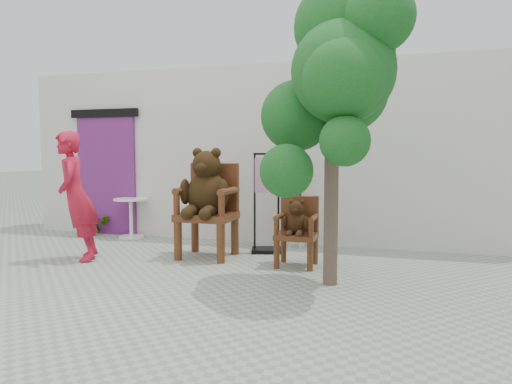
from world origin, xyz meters
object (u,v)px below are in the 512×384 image
person (76,197)px  cafe_table (131,213)px  stool_bucket (297,208)px  tree (340,71)px  chair_small (297,225)px  chair_big (207,195)px  display_stand (266,214)px

person → cafe_table: size_ratio=2.57×
person → stool_bucket: size_ratio=1.24×
cafe_table → tree: bearing=-28.0°
chair_small → cafe_table: size_ratio=1.31×
chair_big → stool_bucket: 1.54m
chair_big → display_stand: (0.74, 0.54, -0.32)m
chair_big → display_stand: chair_big is taller
chair_big → stool_bucket: (1.11, 1.04, -0.27)m
chair_small → chair_big: bearing=173.5°
display_stand → stool_bucket: (0.37, 0.50, 0.06)m
chair_big → cafe_table: 2.23m
chair_small → person: size_ratio=0.51×
person → tree: bearing=52.4°
person → tree: 3.96m
chair_small → tree: (0.64, -0.89, 1.84)m
chair_small → cafe_table: 3.49m
chair_big → chair_small: bearing=-6.5°
chair_big → display_stand: size_ratio=1.05×
chair_big → chair_small: size_ratio=1.71×
chair_big → person: (-1.67, -0.74, -0.00)m
cafe_table → stool_bucket: bearing=0.0°
chair_big → cafe_table: (-1.92, 1.04, -0.47)m
display_stand → stool_bucket: size_ratio=1.04×
cafe_table → display_stand: size_ratio=0.47×
cafe_table → display_stand: display_stand is taller
chair_big → stool_bucket: chair_big is taller
stool_bucket → tree: bearing=-67.0°
cafe_table → stool_bucket: (3.03, 0.00, 0.20)m
person → cafe_table: 1.85m
chair_big → chair_small: 1.41m
chair_big → display_stand: bearing=36.1°
chair_big → person: size_ratio=0.88×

